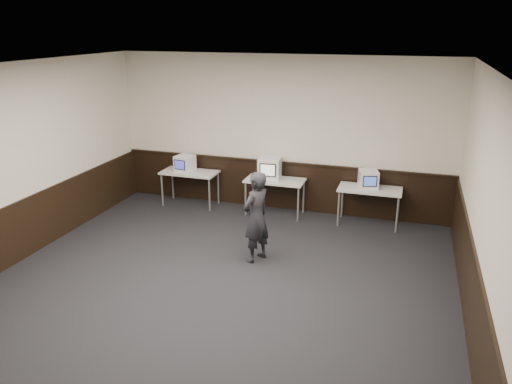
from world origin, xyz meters
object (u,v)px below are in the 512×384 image
Objects in this scene: desk_right at (370,192)px; emac_right at (368,179)px; desk_left at (190,175)px; emac_center at (270,168)px; person at (256,217)px; desk_center at (275,183)px; emac_left at (185,164)px.

desk_right is 2.68× the size of emac_right.
desk_left is 1.80m from emac_center.
desk_right is 0.78× the size of person.
desk_center is (1.90, 0.00, 0.00)m from desk_left.
emac_center reaches higher than desk_left.
emac_right is at bearing 0.03° from desk_left.
desk_center is 2.33× the size of emac_center.
emac_left is (-0.09, -0.03, 0.25)m from desk_left.
desk_left is at bearing 27.38° from emac_left.
emac_left is 0.95× the size of emac_right.
desk_left and desk_right have the same top height.
emac_center reaches higher than emac_right.
emac_center is at bearing 178.85° from desk_right.
desk_right is 2.83× the size of emac_left.
person is at bearing -127.31° from desk_right.
emac_center reaches higher than desk_right.
desk_center is 2.83× the size of emac_left.
desk_right is 3.90m from emac_left.
desk_right is at bearing -7.42° from emac_center.
desk_left is 0.27m from emac_left.
emac_center is 0.34× the size of person.
desk_left is at bearing 180.00° from desk_right.
emac_left is at bearing 165.95° from emac_right.
emac_right is at bearing 177.33° from desk_right.
emac_right is at bearing -7.38° from emac_center.
emac_left is 1.87m from emac_center.
person is at bearing -82.75° from desk_center.
person reaches higher than desk_left.
emac_right is at bearing 166.93° from person.
emac_left is at bearing -179.15° from desk_center.
desk_right is at bearing 0.00° from desk_center.
emac_center is 2.22m from person.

